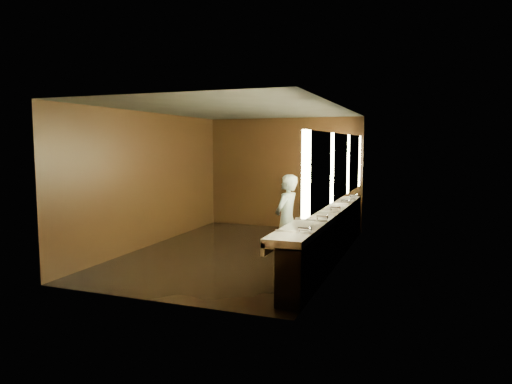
% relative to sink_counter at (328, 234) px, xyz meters
% --- Properties ---
extents(floor, '(6.00, 6.00, 0.00)m').
position_rel_sink_counter_xyz_m(floor, '(-1.79, 0.00, -0.50)').
color(floor, black).
rests_on(floor, ground).
extents(ceiling, '(4.00, 6.00, 0.02)m').
position_rel_sink_counter_xyz_m(ceiling, '(-1.79, 0.00, 2.30)').
color(ceiling, '#2D2D2B').
rests_on(ceiling, wall_back).
extents(wall_back, '(4.00, 0.02, 2.80)m').
position_rel_sink_counter_xyz_m(wall_back, '(-1.79, 3.00, 0.90)').
color(wall_back, black).
rests_on(wall_back, floor).
extents(wall_front, '(4.00, 0.02, 2.80)m').
position_rel_sink_counter_xyz_m(wall_front, '(-1.79, -3.00, 0.90)').
color(wall_front, black).
rests_on(wall_front, floor).
extents(wall_left, '(0.02, 6.00, 2.80)m').
position_rel_sink_counter_xyz_m(wall_left, '(-3.79, 0.00, 0.90)').
color(wall_left, black).
rests_on(wall_left, floor).
extents(wall_right, '(0.02, 6.00, 2.80)m').
position_rel_sink_counter_xyz_m(wall_right, '(0.21, 0.00, 0.90)').
color(wall_right, black).
rests_on(wall_right, floor).
extents(sink_counter, '(0.55, 5.40, 1.01)m').
position_rel_sink_counter_xyz_m(sink_counter, '(0.00, 0.00, 0.00)').
color(sink_counter, black).
rests_on(sink_counter, floor).
extents(mirror_band, '(0.06, 5.03, 1.15)m').
position_rel_sink_counter_xyz_m(mirror_band, '(0.19, -0.00, 1.25)').
color(mirror_band, '#FFF8B3').
rests_on(mirror_band, wall_right).
extents(person, '(0.49, 0.65, 1.60)m').
position_rel_sink_counter_xyz_m(person, '(-0.66, -0.47, 0.31)').
color(person, '#97C2E1').
rests_on(person, floor).
extents(trash_bin, '(0.37, 0.37, 0.51)m').
position_rel_sink_counter_xyz_m(trash_bin, '(-0.22, -1.47, -0.24)').
color(trash_bin, black).
rests_on(trash_bin, floor).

